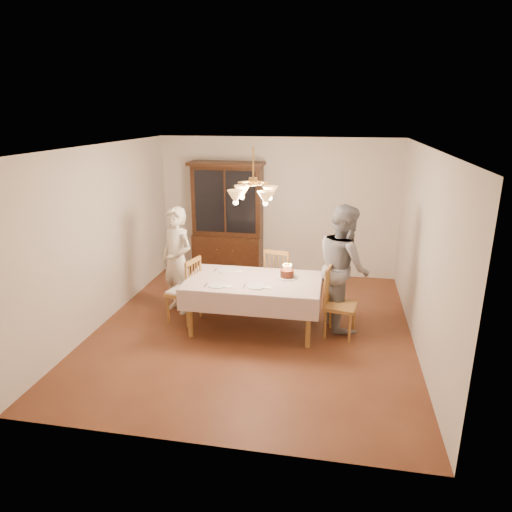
% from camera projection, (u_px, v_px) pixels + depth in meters
% --- Properties ---
extents(ground, '(5.00, 5.00, 0.00)m').
position_uv_depth(ground, '(254.00, 328.00, 6.69)').
color(ground, '#562A18').
rests_on(ground, ground).
extents(room_shell, '(5.00, 5.00, 5.00)m').
position_uv_depth(room_shell, '(253.00, 223.00, 6.21)').
color(room_shell, white).
rests_on(room_shell, ground).
extents(dining_table, '(1.90, 1.10, 0.76)m').
position_uv_depth(dining_table, '(253.00, 285.00, 6.49)').
color(dining_table, brown).
rests_on(dining_table, ground).
extents(china_hutch, '(1.38, 0.54, 2.16)m').
position_uv_depth(china_hutch, '(228.00, 222.00, 8.65)').
color(china_hutch, black).
rests_on(china_hutch, ground).
extents(chair_far_side, '(0.52, 0.50, 1.00)m').
position_uv_depth(chair_far_side, '(280.00, 281.00, 7.31)').
color(chair_far_side, brown).
rests_on(chair_far_side, ground).
extents(chair_left_end, '(0.52, 0.53, 1.00)m').
position_uv_depth(chair_left_end, '(184.00, 292.00, 6.82)').
color(chair_left_end, brown).
rests_on(chair_left_end, ground).
extents(chair_right_end, '(0.49, 0.51, 1.00)m').
position_uv_depth(chair_right_end, '(340.00, 306.00, 6.36)').
color(chair_right_end, brown).
rests_on(chair_right_end, ground).
extents(elderly_woman, '(0.73, 0.64, 1.67)m').
position_uv_depth(elderly_woman, '(177.00, 261.00, 7.05)').
color(elderly_woman, silver).
rests_on(elderly_woman, ground).
extents(adult_in_grey, '(0.95, 1.06, 1.81)m').
position_uv_depth(adult_in_grey, '(343.00, 267.00, 6.55)').
color(adult_in_grey, slate).
rests_on(adult_in_grey, ground).
extents(birthday_cake, '(0.30, 0.30, 0.20)m').
position_uv_depth(birthday_cake, '(287.00, 274.00, 6.53)').
color(birthday_cake, white).
rests_on(birthday_cake, dining_table).
extents(place_setting_near_left, '(0.38, 0.23, 0.02)m').
position_uv_depth(place_setting_near_left, '(218.00, 286.00, 6.23)').
color(place_setting_near_left, white).
rests_on(place_setting_near_left, dining_table).
extents(place_setting_near_right, '(0.38, 0.24, 0.02)m').
position_uv_depth(place_setting_near_right, '(257.00, 287.00, 6.19)').
color(place_setting_near_right, white).
rests_on(place_setting_near_right, dining_table).
extents(place_setting_far_left, '(0.42, 0.27, 0.02)m').
position_uv_depth(place_setting_far_left, '(228.00, 270.00, 6.82)').
color(place_setting_far_left, white).
rests_on(place_setting_far_left, dining_table).
extents(chandelier, '(0.62, 0.62, 0.73)m').
position_uv_depth(chandelier, '(253.00, 194.00, 6.09)').
color(chandelier, '#BF8C3F').
rests_on(chandelier, ground).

